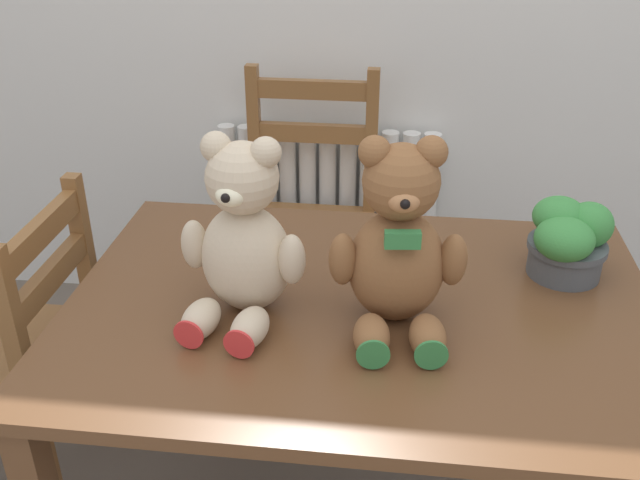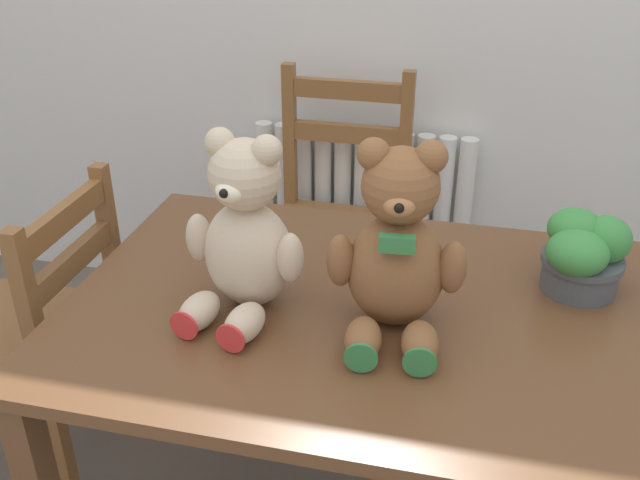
{
  "view_description": "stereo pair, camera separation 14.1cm",
  "coord_description": "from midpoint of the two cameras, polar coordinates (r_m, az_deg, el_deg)",
  "views": [
    {
      "loc": [
        0.06,
        -0.83,
        1.55
      ],
      "look_at": [
        -0.08,
        0.4,
        0.88
      ],
      "focal_mm": 40.0,
      "sensor_mm": 36.0,
      "label": 1
    },
    {
      "loc": [
        0.2,
        -0.81,
        1.55
      ],
      "look_at": [
        -0.08,
        0.4,
        0.88
      ],
      "focal_mm": 40.0,
      "sensor_mm": 36.0,
      "label": 2
    }
  ],
  "objects": [
    {
      "name": "radiator",
      "position": [
        2.63,
        -0.94,
        0.57
      ],
      "size": [
        0.79,
        0.1,
        0.73
      ],
      "color": "white",
      "rests_on": "ground_plane"
    },
    {
      "name": "teddy_bear_right",
      "position": [
        1.38,
        3.39,
        -0.66
      ],
      "size": [
        0.28,
        0.28,
        0.39
      ],
      "rotation": [
        0.0,
        0.0,
        3.25
      ],
      "color": "brown",
      "rests_on": "dining_table"
    },
    {
      "name": "teddy_bear_left",
      "position": [
        1.43,
        -9.0,
        -0.09
      ],
      "size": [
        0.27,
        0.29,
        0.38
      ],
      "rotation": [
        0.0,
        0.0,
        2.96
      ],
      "color": "beige",
      "rests_on": "dining_table"
    },
    {
      "name": "potted_plant",
      "position": [
        1.64,
        16.96,
        -0.02
      ],
      "size": [
        0.18,
        0.19,
        0.18
      ],
      "color": "#4C5156",
      "rests_on": "dining_table"
    },
    {
      "name": "wooden_chair_side",
      "position": [
        2.04,
        -25.12,
        -8.09
      ],
      "size": [
        0.41,
        0.42,
        0.85
      ],
      "rotation": [
        0.0,
        0.0,
        1.57
      ],
      "color": "brown",
      "rests_on": "ground_plane"
    },
    {
      "name": "dining_table",
      "position": [
        1.57,
        0.62,
        -8.11
      ],
      "size": [
        1.25,
        0.88,
        0.72
      ],
      "color": "brown",
      "rests_on": "ground_plane"
    },
    {
      "name": "wooden_chair_behind",
      "position": [
        2.35,
        -2.78,
        1.09
      ],
      "size": [
        0.43,
        0.46,
        0.97
      ],
      "rotation": [
        0.0,
        0.0,
        3.14
      ],
      "color": "brown",
      "rests_on": "ground_plane"
    }
  ]
}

